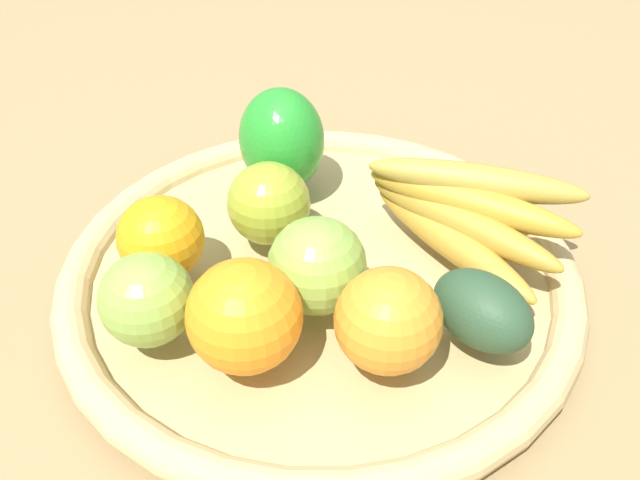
{
  "coord_description": "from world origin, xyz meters",
  "views": [
    {
      "loc": [
        0.29,
        -0.35,
        0.43
      ],
      "look_at": [
        0.0,
        0.0,
        0.06
      ],
      "focal_mm": 38.51,
      "sensor_mm": 36.0,
      "label": 1
    }
  ],
  "objects_px": {
    "banana_bunch": "(465,211)",
    "orange_0": "(388,321)",
    "apple_0": "(269,203)",
    "orange_2": "(244,316)",
    "avocado": "(482,310)",
    "apple_2": "(317,266)",
    "bell_pepper": "(282,140)",
    "orange_1": "(161,239)",
    "apple_1": "(147,300)"
  },
  "relations": [
    {
      "from": "orange_2",
      "to": "apple_1",
      "type": "distance_m",
      "value": 0.08
    },
    {
      "from": "avocado",
      "to": "orange_2",
      "type": "bearing_deg",
      "value": -133.72
    },
    {
      "from": "orange_2",
      "to": "apple_0",
      "type": "xyz_separation_m",
      "value": [
        -0.08,
        0.11,
        -0.01
      ]
    },
    {
      "from": "orange_2",
      "to": "avocado",
      "type": "bearing_deg",
      "value": 46.28
    },
    {
      "from": "orange_1",
      "to": "apple_0",
      "type": "height_order",
      "value": "apple_0"
    },
    {
      "from": "orange_1",
      "to": "orange_0",
      "type": "distance_m",
      "value": 0.2
    },
    {
      "from": "banana_bunch",
      "to": "apple_1",
      "type": "height_order",
      "value": "same"
    },
    {
      "from": "apple_1",
      "to": "bell_pepper",
      "type": "bearing_deg",
      "value": 105.49
    },
    {
      "from": "banana_bunch",
      "to": "avocado",
      "type": "xyz_separation_m",
      "value": [
        0.07,
        -0.09,
        -0.01
      ]
    },
    {
      "from": "orange_1",
      "to": "avocado",
      "type": "bearing_deg",
      "value": 23.22
    },
    {
      "from": "avocado",
      "to": "orange_0",
      "type": "distance_m",
      "value": 0.08
    },
    {
      "from": "banana_bunch",
      "to": "orange_1",
      "type": "distance_m",
      "value": 0.26
    },
    {
      "from": "apple_2",
      "to": "bell_pepper",
      "type": "height_order",
      "value": "bell_pepper"
    },
    {
      "from": "apple_2",
      "to": "orange_1",
      "type": "bearing_deg",
      "value": -156.34
    },
    {
      "from": "apple_1",
      "to": "orange_1",
      "type": "bearing_deg",
      "value": 131.82
    },
    {
      "from": "apple_2",
      "to": "banana_bunch",
      "type": "xyz_separation_m",
      "value": [
        0.05,
        0.14,
        -0.0
      ]
    },
    {
      "from": "orange_1",
      "to": "bell_pepper",
      "type": "relative_size",
      "value": 0.71
    },
    {
      "from": "banana_bunch",
      "to": "bell_pepper",
      "type": "height_order",
      "value": "bell_pepper"
    },
    {
      "from": "orange_1",
      "to": "orange_0",
      "type": "xyz_separation_m",
      "value": [
        0.2,
        0.04,
        0.0
      ]
    },
    {
      "from": "orange_1",
      "to": "avocado",
      "type": "relative_size",
      "value": 0.87
    },
    {
      "from": "apple_1",
      "to": "apple_0",
      "type": "bearing_deg",
      "value": 94.76
    },
    {
      "from": "apple_0",
      "to": "avocado",
      "type": "height_order",
      "value": "apple_0"
    },
    {
      "from": "banana_bunch",
      "to": "avocado",
      "type": "bearing_deg",
      "value": -52.52
    },
    {
      "from": "orange_2",
      "to": "apple_0",
      "type": "height_order",
      "value": "orange_2"
    },
    {
      "from": "apple_2",
      "to": "orange_1",
      "type": "distance_m",
      "value": 0.13
    },
    {
      "from": "apple_2",
      "to": "apple_0",
      "type": "height_order",
      "value": "apple_2"
    },
    {
      "from": "apple_2",
      "to": "apple_1",
      "type": "bearing_deg",
      "value": -125.0
    },
    {
      "from": "banana_bunch",
      "to": "apple_2",
      "type": "bearing_deg",
      "value": -109.82
    },
    {
      "from": "apple_0",
      "to": "apple_1",
      "type": "xyz_separation_m",
      "value": [
        0.01,
        -0.14,
        -0.0
      ]
    },
    {
      "from": "orange_2",
      "to": "bell_pepper",
      "type": "relative_size",
      "value": 0.83
    },
    {
      "from": "orange_0",
      "to": "apple_2",
      "type": "bearing_deg",
      "value": 170.35
    },
    {
      "from": "orange_2",
      "to": "orange_0",
      "type": "relative_size",
      "value": 1.07
    },
    {
      "from": "banana_bunch",
      "to": "apple_0",
      "type": "height_order",
      "value": "apple_0"
    },
    {
      "from": "banana_bunch",
      "to": "orange_2",
      "type": "relative_size",
      "value": 2.3
    },
    {
      "from": "orange_1",
      "to": "orange_0",
      "type": "bearing_deg",
      "value": 11.54
    },
    {
      "from": "orange_2",
      "to": "avocado",
      "type": "height_order",
      "value": "orange_2"
    },
    {
      "from": "apple_2",
      "to": "bell_pepper",
      "type": "relative_size",
      "value": 0.77
    },
    {
      "from": "orange_2",
      "to": "apple_2",
      "type": "bearing_deg",
      "value": 88.02
    },
    {
      "from": "banana_bunch",
      "to": "bell_pepper",
      "type": "bearing_deg",
      "value": -170.32
    },
    {
      "from": "apple_2",
      "to": "avocado",
      "type": "distance_m",
      "value": 0.13
    },
    {
      "from": "orange_2",
      "to": "avocado",
      "type": "xyz_separation_m",
      "value": [
        0.12,
        0.13,
        -0.01
      ]
    },
    {
      "from": "banana_bunch",
      "to": "orange_0",
      "type": "bearing_deg",
      "value": -80.1
    },
    {
      "from": "apple_2",
      "to": "banana_bunch",
      "type": "bearing_deg",
      "value": 70.18
    },
    {
      "from": "orange_1",
      "to": "orange_0",
      "type": "relative_size",
      "value": 0.92
    },
    {
      "from": "banana_bunch",
      "to": "apple_0",
      "type": "bearing_deg",
      "value": -143.57
    },
    {
      "from": "orange_1",
      "to": "apple_0",
      "type": "distance_m",
      "value": 0.1
    },
    {
      "from": "avocado",
      "to": "apple_1",
      "type": "height_order",
      "value": "apple_1"
    },
    {
      "from": "orange_1",
      "to": "bell_pepper",
      "type": "distance_m",
      "value": 0.16
    },
    {
      "from": "banana_bunch",
      "to": "apple_1",
      "type": "distance_m",
      "value": 0.27
    },
    {
      "from": "banana_bunch",
      "to": "orange_2",
      "type": "xyz_separation_m",
      "value": [
        -0.05,
        -0.21,
        0.01
      ]
    }
  ]
}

